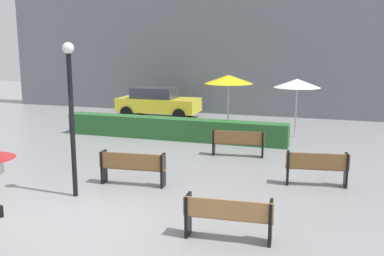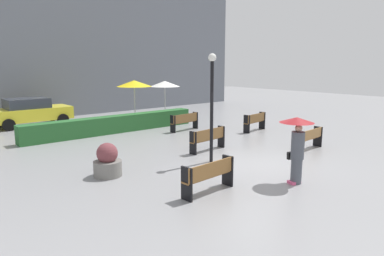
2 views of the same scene
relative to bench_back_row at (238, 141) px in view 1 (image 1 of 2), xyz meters
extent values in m
plane|color=gray|center=(-2.11, -6.52, -0.53)|extent=(60.00, 60.00, 0.00)
cube|color=brown|center=(-0.01, 0.06, -0.09)|extent=(1.81, 0.44, 0.04)
cube|color=brown|center=(0.01, -0.08, 0.15)|extent=(1.79, 0.23, 0.43)
cube|color=black|center=(-0.84, -0.05, -0.08)|extent=(0.10, 0.35, 0.89)
cube|color=black|center=(0.83, 0.13, -0.08)|extent=(0.10, 0.35, 0.89)
cube|color=brown|center=(2.71, -2.41, -0.05)|extent=(1.67, 0.49, 0.04)
cube|color=brown|center=(2.73, -2.56, 0.18)|extent=(1.64, 0.29, 0.43)
cube|color=black|center=(1.95, -2.55, -0.07)|extent=(0.11, 0.36, 0.92)
cube|color=black|center=(3.46, -2.32, -0.07)|extent=(0.11, 0.36, 0.92)
cube|color=brown|center=(-2.03, -3.93, -0.07)|extent=(1.83, 0.41, 0.04)
cube|color=brown|center=(-2.01, -4.07, 0.16)|extent=(1.81, 0.21, 0.43)
cube|color=black|center=(-2.87, -4.03, -0.07)|extent=(0.09, 0.34, 0.91)
cube|color=black|center=(-1.18, -3.87, -0.07)|extent=(0.09, 0.34, 0.91)
cube|color=#9E7242|center=(1.25, -6.46, -0.07)|extent=(1.76, 0.40, 0.04)
cube|color=#9E7242|center=(1.26, -6.61, 0.14)|extent=(1.74, 0.17, 0.38)
cube|color=black|center=(0.44, -6.54, -0.10)|extent=(0.09, 0.37, 0.86)
cube|color=black|center=(2.06, -6.42, -0.10)|extent=(0.09, 0.37, 0.86)
cylinder|color=black|center=(-3.02, -5.22, 1.25)|extent=(0.12, 0.12, 3.56)
sphere|color=white|center=(-3.02, -5.22, 3.16)|extent=(0.28, 0.28, 0.28)
cylinder|color=silver|center=(-1.12, 3.15, 0.66)|extent=(0.06, 0.06, 2.37)
cone|color=yellow|center=(-1.12, 3.15, 1.84)|extent=(1.97, 1.97, 0.35)
cylinder|color=silver|center=(1.55, 3.91, 0.58)|extent=(0.06, 0.06, 2.22)
cone|color=white|center=(1.55, 3.91, 1.70)|extent=(1.89, 1.89, 0.35)
cube|color=#28602D|center=(-3.10, 1.88, -0.10)|extent=(9.22, 0.70, 0.86)
cube|color=slate|center=(-2.11, 9.48, 4.58)|extent=(28.00, 1.20, 10.21)
cube|color=yellow|center=(-5.72, 6.72, 0.14)|extent=(4.23, 1.82, 0.70)
cube|color=#333842|center=(-5.92, 6.72, 0.77)|extent=(2.23, 1.65, 0.55)
cylinder|color=black|center=(-4.31, 7.62, -0.21)|extent=(0.64, 0.23, 0.64)
cylinder|color=black|center=(-4.28, 5.87, -0.21)|extent=(0.64, 0.23, 0.64)
cylinder|color=black|center=(-7.16, 7.57, -0.21)|extent=(0.64, 0.23, 0.64)
cylinder|color=black|center=(-7.13, 5.82, -0.21)|extent=(0.64, 0.23, 0.64)
camera|label=1|loc=(3.13, -14.40, 3.24)|focal=41.26mm
camera|label=2|loc=(-11.40, -14.09, 2.96)|focal=32.78mm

